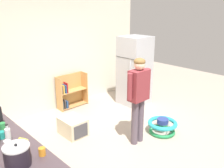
% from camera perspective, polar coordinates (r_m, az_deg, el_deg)
% --- Properties ---
extents(ground_plane, '(12.00, 12.00, 0.00)m').
position_cam_1_polar(ground_plane, '(4.94, 2.87, -13.05)').
color(ground_plane, '#B2A290').
rests_on(ground_plane, ground).
extents(back_wall, '(5.20, 0.06, 2.70)m').
position_cam_1_polar(back_wall, '(6.19, -12.80, 6.44)').
color(back_wall, silver).
rests_on(back_wall, ground).
extents(refrigerator, '(0.73, 0.68, 1.78)m').
position_cam_1_polar(refrigerator, '(6.44, 5.23, 3.05)').
color(refrigerator, '#B7BABF').
rests_on(refrigerator, ground).
extents(bookshelf, '(0.80, 0.28, 0.85)m').
position_cam_1_polar(bookshelf, '(6.41, -9.76, -2.03)').
color(bookshelf, tan).
rests_on(bookshelf, ground).
extents(standing_person, '(0.57, 0.22, 1.66)m').
position_cam_1_polar(standing_person, '(4.51, 6.15, -2.22)').
color(standing_person, '#574B57').
rests_on(standing_person, ground).
extents(baby_walker, '(0.60, 0.60, 0.32)m').
position_cam_1_polar(baby_walker, '(5.24, 11.56, -9.48)').
color(baby_walker, '#248B4C').
rests_on(baby_walker, ground).
extents(pet_carrier, '(0.42, 0.55, 0.36)m').
position_cam_1_polar(pet_carrier, '(5.14, -9.03, -9.67)').
color(pet_carrier, beige).
rests_on(pet_carrier, ground).
extents(crock_pot, '(0.28, 0.28, 0.26)m').
position_cam_1_polar(crock_pot, '(2.90, -21.09, -15.19)').
color(crock_pot, black).
rests_on(crock_pot, kitchen_counter).
extents(banana_bunch, '(0.15, 0.16, 0.04)m').
position_cam_1_polar(banana_bunch, '(3.36, -20.16, -12.06)').
color(banana_bunch, yellow).
rests_on(banana_bunch, kitchen_counter).
extents(clear_bottle, '(0.07, 0.07, 0.25)m').
position_cam_1_polar(clear_bottle, '(3.39, -22.93, -10.74)').
color(clear_bottle, silver).
rests_on(clear_bottle, kitchen_counter).
extents(green_cup, '(0.08, 0.08, 0.09)m').
position_cam_1_polar(green_cup, '(3.76, -24.00, -8.88)').
color(green_cup, green).
rests_on(green_cup, kitchen_counter).
extents(white_cup, '(0.08, 0.08, 0.09)m').
position_cam_1_polar(white_cup, '(3.30, -23.06, -12.69)').
color(white_cup, white).
rests_on(white_cup, kitchen_counter).
extents(teal_cup, '(0.08, 0.08, 0.09)m').
position_cam_1_polar(teal_cup, '(3.53, -24.21, -10.72)').
color(teal_cup, teal).
rests_on(teal_cup, kitchen_counter).
extents(orange_cup, '(0.08, 0.08, 0.09)m').
position_cam_1_polar(orange_cup, '(3.02, -15.87, -14.80)').
color(orange_cup, orange).
rests_on(orange_cup, kitchen_counter).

